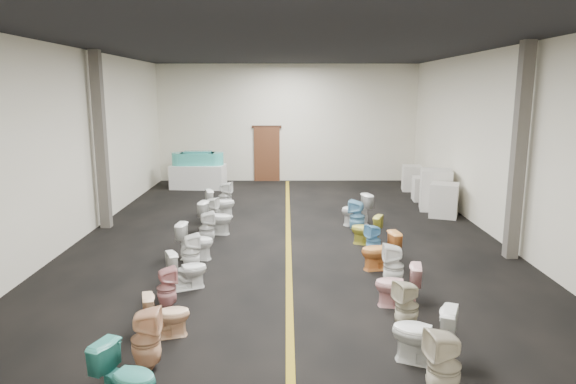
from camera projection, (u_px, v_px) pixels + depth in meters
name	position (u px, v px, depth m)	size (l,w,h in m)	color
floor	(288.00, 238.00, 12.46)	(16.00, 16.00, 0.00)	black
ceiling	(288.00, 46.00, 11.58)	(16.00, 16.00, 0.00)	black
wall_back	(287.00, 123.00, 19.86)	(10.00, 10.00, 0.00)	beige
wall_front	(293.00, 250.00, 4.17)	(10.00, 10.00, 0.00)	beige
wall_left	(75.00, 145.00, 12.00)	(16.00, 16.00, 0.00)	beige
wall_right	(501.00, 145.00, 12.04)	(16.00, 16.00, 0.00)	beige
aisle_stripe	(288.00, 237.00, 12.46)	(0.12, 15.60, 0.01)	olive
back_door	(267.00, 154.00, 20.04)	(1.00, 0.10, 2.10)	#562D19
door_frame	(267.00, 127.00, 19.84)	(1.15, 0.08, 0.10)	#331C11
column_left	(101.00, 141.00, 12.98)	(0.25, 0.25, 4.50)	#59544C
column_right	(519.00, 153.00, 10.57)	(0.25, 0.25, 4.50)	#59544C
display_table	(198.00, 177.00, 18.66)	(1.92, 0.96, 0.85)	white
bathtub	(198.00, 159.00, 18.53)	(1.86, 0.70, 0.55)	#40B8AC
appliance_crate_a	(444.00, 200.00, 14.43)	(0.74, 0.74, 0.95)	silver
appliance_crate_b	(435.00, 190.00, 15.26)	(0.88, 0.88, 1.21)	silver
appliance_crate_c	(424.00, 189.00, 16.56)	(0.68, 0.68, 0.77)	silver
appliance_crate_d	(412.00, 178.00, 18.17)	(0.63, 0.63, 0.90)	silver
toilet_left_0	(126.00, 377.00, 5.73)	(0.42, 0.74, 0.76)	teal
toilet_left_1	(146.00, 340.00, 6.51)	(0.37, 0.38, 0.83)	#EDB389
toilet_left_2	(167.00, 315.00, 7.41)	(0.37, 0.66, 0.67)	#F9C497
toilet_left_3	(167.00, 288.00, 8.36)	(0.32, 0.32, 0.70)	#D18C8E
toilet_left_4	(187.00, 269.00, 9.21)	(0.40, 0.70, 0.71)	white
toilet_left_5	(191.00, 253.00, 10.10)	(0.34, 0.35, 0.76)	white
toilet_left_6	(196.00, 241.00, 10.82)	(0.44, 0.76, 0.78)	white
toilet_left_7	(207.00, 228.00, 11.78)	(0.36, 0.37, 0.80)	silver
toilet_left_8	(216.00, 218.00, 12.71)	(0.46, 0.80, 0.82)	silver
toilet_left_9	(211.00, 212.00, 13.47)	(0.34, 0.35, 0.76)	white
toilet_left_10	(220.00, 203.00, 14.36)	(0.45, 0.79, 0.81)	white
toilet_left_11	(225.00, 196.00, 15.20)	(0.38, 0.39, 0.85)	white
toilet_right_0	(444.00, 366.00, 5.86)	(0.39, 0.40, 0.86)	beige
toilet_right_1	(423.00, 334.00, 6.67)	(0.46, 0.81, 0.82)	white
toilet_right_2	(407.00, 306.00, 7.59)	(0.35, 0.36, 0.77)	beige
toilet_right_3	(398.00, 285.00, 8.43)	(0.42, 0.73, 0.75)	#E9A6A7
toilet_right_4	(393.00, 266.00, 9.24)	(0.37, 0.38, 0.82)	white
toilet_right_5	(380.00, 251.00, 10.19)	(0.43, 0.75, 0.77)	#E88D40
toilet_right_6	(373.00, 240.00, 11.00)	(0.32, 0.32, 0.70)	#68B1E0
toilet_right_7	(366.00, 230.00, 11.84)	(0.40, 0.70, 0.72)	gold
toilet_right_8	(357.00, 217.00, 12.78)	(0.38, 0.39, 0.84)	#72B0D6
toilet_right_9	(356.00, 210.00, 13.56)	(0.46, 0.80, 0.82)	white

